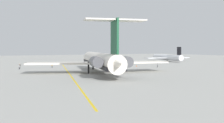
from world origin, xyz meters
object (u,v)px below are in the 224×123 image
Objects in this scene: ground_crew_near_tail at (158,64)px; main_jetliner at (101,60)px; ground_crew_portside at (20,66)px; ground_crew_starboard at (19,66)px; safety_cone_nose at (137,66)px; airliner_far_left at (166,57)px; ground_crew_near_nose at (52,65)px.

main_jetliner is at bearing 168.40° from ground_crew_near_tail.
ground_crew_near_tail reaches higher than ground_crew_portside.
ground_crew_near_tail reaches higher than ground_crew_starboard.
ground_crew_portside reaches higher than safety_cone_nose.
ground_crew_near_tail reaches higher than safety_cone_nose.
ground_crew_starboard is at bearing 109.29° from airliner_far_left.
airliner_far_left is 79.22m from ground_crew_starboard.
main_jetliner reaches higher than ground_crew_portside.
ground_crew_near_nose and ground_crew_near_tail have the same top height.
safety_cone_nose is (9.57, 30.62, -0.81)m from ground_crew_near_nose.
ground_crew_near_nose is 12.13m from ground_crew_starboard.
main_jetliner is 30.86m from ground_crew_starboard.
airliner_far_left is at bearing 124.32° from safety_cone_nose.
ground_crew_portside is (13.26, -76.66, -1.19)m from airliner_far_left.
airliner_far_left is 15.56× the size of ground_crew_starboard.
ground_crew_near_tail is at bearing 25.75° from ground_crew_starboard.
ground_crew_near_nose is 11.16m from ground_crew_portside.
safety_cone_nose is (23.85, -34.93, -2.00)m from airliner_far_left.
main_jetliner is at bearing 55.99° from ground_crew_portside.
safety_cone_nose is (6.91, 42.45, -0.78)m from ground_crew_starboard.
ground_crew_near_nose reaches higher than ground_crew_portside.
ground_crew_near_nose is (-27.20, -6.69, -2.64)m from main_jetliner.
safety_cone_nose is at bearing -38.70° from main_jetliner.
main_jetliner is at bearing -53.63° from safety_cone_nose.
safety_cone_nose is at bearing 99.51° from ground_crew_portside.
ground_crew_near_nose is 1.00× the size of ground_crew_near_tail.
ground_crew_starboard is (2.66, -11.83, -0.04)m from ground_crew_near_nose.
ground_crew_starboard is (-24.54, -18.52, -2.68)m from main_jetliner.
main_jetliner is 72.02m from airliner_far_left.
airliner_far_left is 43.34m from ground_crew_near_tail.
main_jetliner is 33.46m from ground_crew_portside.
main_jetliner reaches higher than ground_crew_near_nose.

